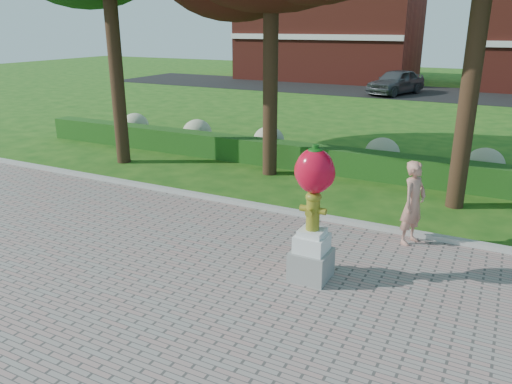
# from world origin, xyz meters

# --- Properties ---
(ground) EXTENTS (100.00, 100.00, 0.00)m
(ground) POSITION_xyz_m (0.00, 0.00, 0.00)
(ground) COLOR #1B4F13
(ground) RESTS_ON ground
(curb) EXTENTS (40.00, 0.18, 0.15)m
(curb) POSITION_xyz_m (0.00, 3.00, 0.07)
(curb) COLOR #ADADA5
(curb) RESTS_ON ground
(lawn_hedge) EXTENTS (24.00, 0.70, 0.80)m
(lawn_hedge) POSITION_xyz_m (0.00, 7.00, 0.40)
(lawn_hedge) COLOR #1B4614
(lawn_hedge) RESTS_ON ground
(hydrangea_row) EXTENTS (20.10, 1.10, 0.99)m
(hydrangea_row) POSITION_xyz_m (0.57, 8.00, 0.55)
(hydrangea_row) COLOR #A4AC83
(hydrangea_row) RESTS_ON ground
(street) EXTENTS (50.00, 8.00, 0.02)m
(street) POSITION_xyz_m (0.00, 28.00, 0.01)
(street) COLOR black
(street) RESTS_ON ground
(building_left) EXTENTS (14.00, 8.00, 7.00)m
(building_left) POSITION_xyz_m (-10.00, 34.00, 3.50)
(building_left) COLOR maroon
(building_left) RESTS_ON ground
(hydrant_sculpture) EXTENTS (0.73, 0.69, 2.49)m
(hydrant_sculpture) POSITION_xyz_m (1.62, 0.18, 1.36)
(hydrant_sculpture) COLOR gray
(hydrant_sculpture) RESTS_ON walkway
(woman) EXTENTS (0.63, 0.76, 1.78)m
(woman) POSITION_xyz_m (2.93, 2.60, 0.93)
(woman) COLOR tan
(woman) RESTS_ON walkway
(parked_car) EXTENTS (3.41, 5.14, 1.63)m
(parked_car) POSITION_xyz_m (-2.59, 26.47, 0.83)
(parked_car) COLOR #414549
(parked_car) RESTS_ON street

